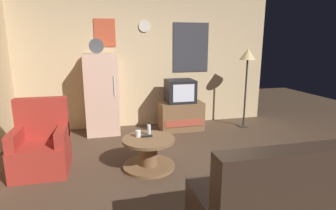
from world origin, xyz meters
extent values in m
plane|color=#4C3828|center=(0.00, 0.00, 0.00)|extent=(12.00, 12.00, 0.00)
cube|color=#D1B284|center=(0.00, 2.45, 1.31)|extent=(5.20, 0.10, 2.62)
cube|color=#333338|center=(0.93, 2.39, 1.60)|extent=(0.76, 0.02, 1.00)
cube|color=#C64C2D|center=(-0.80, 2.39, 1.88)|extent=(0.40, 0.02, 0.52)
cylinder|color=silver|center=(-0.04, 2.39, 2.01)|extent=(0.22, 0.03, 0.22)
cube|color=beige|center=(-0.91, 2.07, 0.75)|extent=(0.60, 0.60, 1.50)
cylinder|color=silver|center=(-0.69, 1.77, 0.95)|extent=(0.02, 0.02, 0.36)
cylinder|color=#4C4C51|center=(-0.96, 1.99, 1.64)|extent=(0.26, 0.04, 0.26)
cube|color=brown|center=(0.59, 1.93, 0.28)|extent=(0.84, 0.52, 0.56)
cube|color=#AD4733|center=(0.59, 1.67, 0.20)|extent=(0.76, 0.01, 0.13)
cube|color=black|center=(0.57, 1.93, 0.78)|extent=(0.54, 0.50, 0.44)
cube|color=silver|center=(0.57, 1.68, 0.78)|extent=(0.41, 0.01, 0.33)
cylinder|color=#332D28|center=(1.92, 1.80, 0.01)|extent=(0.24, 0.24, 0.02)
cylinder|color=#332D28|center=(1.92, 1.80, 0.70)|extent=(0.04, 0.04, 1.40)
cone|color=#F2D18C|center=(1.92, 1.80, 1.48)|extent=(0.32, 0.32, 0.22)
cylinder|color=brown|center=(-0.32, 0.37, 0.02)|extent=(0.72, 0.72, 0.04)
cylinder|color=brown|center=(-0.32, 0.37, 0.21)|extent=(0.24, 0.24, 0.38)
cylinder|color=brown|center=(-0.32, 0.37, 0.40)|extent=(0.72, 0.72, 0.04)
cylinder|color=silver|center=(-0.29, 0.51, 0.50)|extent=(0.05, 0.05, 0.15)
cylinder|color=silver|center=(-0.45, 0.48, 0.47)|extent=(0.08, 0.08, 0.09)
cube|color=black|center=(-0.33, 0.44, 0.43)|extent=(0.15, 0.05, 0.02)
cube|color=#A52D23|center=(-1.72, 0.58, 0.20)|extent=(0.68, 0.68, 0.40)
cube|color=#A52D23|center=(-1.72, 0.84, 0.68)|extent=(0.68, 0.16, 0.56)
cube|color=#A52D23|center=(-2.00, 0.58, 0.50)|extent=(0.12, 0.60, 0.20)
cube|color=#A52D23|center=(-1.44, 0.58, 0.50)|extent=(0.12, 0.60, 0.20)
cube|color=#38281E|center=(0.71, -1.16, 0.20)|extent=(1.70, 0.80, 0.40)
cube|color=#38281E|center=(0.71, -1.46, 0.66)|extent=(1.70, 0.20, 0.52)
camera|label=1|loc=(-0.87, -3.07, 1.68)|focal=28.86mm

